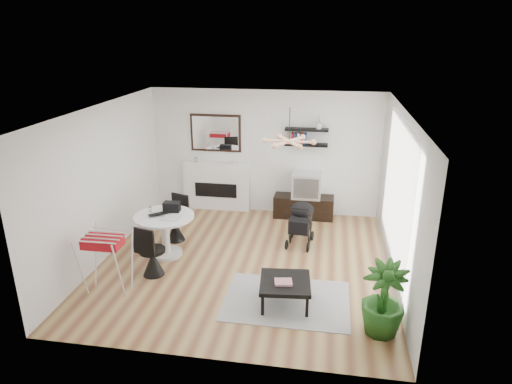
% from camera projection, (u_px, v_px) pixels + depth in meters
% --- Properties ---
extents(floor, '(5.00, 5.00, 0.00)m').
position_uv_depth(floor, '(245.00, 263.00, 8.02)').
color(floor, brown).
rests_on(floor, ground).
extents(ceiling, '(5.00, 5.00, 0.00)m').
position_uv_depth(ceiling, '(243.00, 110.00, 7.11)').
color(ceiling, white).
rests_on(ceiling, wall_back).
extents(wall_back, '(5.00, 0.00, 5.00)m').
position_uv_depth(wall_back, '(266.00, 153.00, 9.89)').
color(wall_back, white).
rests_on(wall_back, floor).
extents(wall_left, '(0.00, 5.00, 5.00)m').
position_uv_depth(wall_left, '(104.00, 183.00, 7.95)').
color(wall_left, white).
rests_on(wall_left, floor).
extents(wall_right, '(0.00, 5.00, 5.00)m').
position_uv_depth(wall_right, '(400.00, 200.00, 7.18)').
color(wall_right, white).
rests_on(wall_right, floor).
extents(sheer_curtain, '(0.04, 3.60, 2.60)m').
position_uv_depth(sheer_curtain, '(392.00, 195.00, 7.38)').
color(sheer_curtain, white).
rests_on(sheer_curtain, wall_right).
extents(fireplace, '(1.50, 0.17, 2.16)m').
position_uv_depth(fireplace, '(216.00, 180.00, 10.21)').
color(fireplace, white).
rests_on(fireplace, floor).
extents(shelf_lower, '(0.90, 0.25, 0.04)m').
position_uv_depth(shelf_lower, '(306.00, 145.00, 9.55)').
color(shelf_lower, black).
rests_on(shelf_lower, wall_back).
extents(shelf_upper, '(0.90, 0.25, 0.04)m').
position_uv_depth(shelf_upper, '(307.00, 129.00, 9.44)').
color(shelf_upper, black).
rests_on(shelf_upper, wall_back).
extents(pendant_lamp, '(0.90, 0.90, 0.10)m').
position_uv_depth(pendant_lamp, '(289.00, 141.00, 7.47)').
color(pendant_lamp, '#E2A077').
rests_on(pendant_lamp, ceiling).
extents(tv_console, '(1.28, 0.45, 0.48)m').
position_uv_depth(tv_console, '(304.00, 207.00, 9.91)').
color(tv_console, black).
rests_on(tv_console, floor).
extents(crt_tv, '(0.61, 0.54, 0.54)m').
position_uv_depth(crt_tv, '(307.00, 185.00, 9.73)').
color(crt_tv, silver).
rests_on(crt_tv, tv_console).
extents(dining_table, '(1.06, 1.06, 0.78)m').
position_uv_depth(dining_table, '(165.00, 229.00, 8.15)').
color(dining_table, white).
rests_on(dining_table, floor).
extents(laptop, '(0.43, 0.41, 0.03)m').
position_uv_depth(laptop, '(160.00, 215.00, 8.03)').
color(laptop, black).
rests_on(laptop, dining_table).
extents(black_bag, '(0.30, 0.19, 0.18)m').
position_uv_depth(black_bag, '(172.00, 207.00, 8.21)').
color(black_bag, black).
rests_on(black_bag, dining_table).
extents(newspaper, '(0.37, 0.31, 0.01)m').
position_uv_depth(newspaper, '(171.00, 218.00, 7.96)').
color(newspaper, silver).
rests_on(newspaper, dining_table).
extents(drinking_glass, '(0.06, 0.06, 0.09)m').
position_uv_depth(drinking_glass, '(150.00, 209.00, 8.21)').
color(drinking_glass, white).
rests_on(drinking_glass, dining_table).
extents(chair_far, '(0.46, 0.48, 0.89)m').
position_uv_depth(chair_far, '(176.00, 226.00, 8.82)').
color(chair_far, black).
rests_on(chair_far, floor).
extents(chair_near, '(0.46, 0.48, 0.92)m').
position_uv_depth(chair_near, '(152.00, 259.00, 7.54)').
color(chair_near, black).
rests_on(chair_near, floor).
extents(drying_rack, '(0.66, 0.62, 0.98)m').
position_uv_depth(drying_rack, '(107.00, 262.00, 7.00)').
color(drying_rack, white).
rests_on(drying_rack, floor).
extents(stroller, '(0.52, 0.76, 0.90)m').
position_uv_depth(stroller, '(301.00, 225.00, 8.64)').
color(stroller, black).
rests_on(stroller, floor).
extents(rug, '(1.88, 1.36, 0.01)m').
position_uv_depth(rug, '(287.00, 301.00, 6.91)').
color(rug, '#A2A2A2').
rests_on(rug, floor).
extents(coffee_table, '(0.81, 0.81, 0.38)m').
position_uv_depth(coffee_table, '(285.00, 283.00, 6.72)').
color(coffee_table, black).
rests_on(coffee_table, rug).
extents(magazines, '(0.28, 0.24, 0.04)m').
position_uv_depth(magazines, '(283.00, 282.00, 6.64)').
color(magazines, '#BB2E3F').
rests_on(magazines, coffee_table).
extents(potted_plant, '(0.76, 0.76, 1.05)m').
position_uv_depth(potted_plant, '(383.00, 299.00, 6.03)').
color(potted_plant, '#1E4F16').
rests_on(potted_plant, floor).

